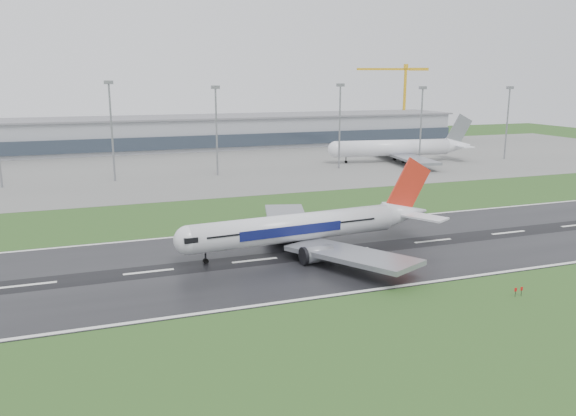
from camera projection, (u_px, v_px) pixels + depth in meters
name	position (u px, v px, depth m)	size (l,w,h in m)	color
ground	(433.00, 241.00, 123.86)	(520.00, 520.00, 0.00)	#254A1B
runway	(433.00, 241.00, 123.85)	(400.00, 45.00, 0.10)	black
apron	(261.00, 163.00, 238.58)	(400.00, 130.00, 0.08)	slate
terminal	(226.00, 132.00, 291.99)	(240.00, 36.00, 15.00)	gray
main_airliner	(312.00, 209.00, 116.00)	(56.83, 54.12, 16.78)	silver
parked_airliner	(399.00, 139.00, 239.03)	(64.00, 59.58, 18.76)	white
tower_crane	(404.00, 101.00, 339.65)	(42.74, 2.33, 42.35)	gold
floodmast_1	(112.00, 134.00, 192.31)	(0.64, 0.64, 32.33)	gray
floodmast_2	(217.00, 133.00, 204.27)	(0.64, 0.64, 30.58)	gray
floodmast_3	(340.00, 128.00, 220.04)	(0.64, 0.64, 31.15)	gray
floodmast_4	(421.00, 127.00, 232.07)	(0.64, 0.64, 29.93)	gray
floodmast_5	(507.00, 125.00, 246.19)	(0.64, 0.64, 29.75)	gray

